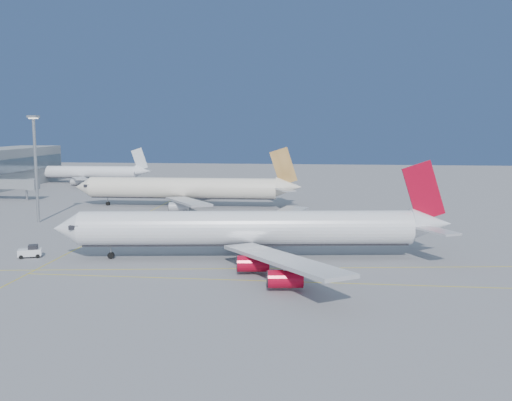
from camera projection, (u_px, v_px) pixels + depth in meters
name	position (u px, v px, depth m)	size (l,w,h in m)	color
ground	(279.00, 260.00, 102.21)	(500.00, 500.00, 0.00)	slate
jet_bridge	(5.00, 184.00, 182.64)	(23.60, 3.60, 6.90)	gray
taxiway_lines	(205.00, 250.00, 110.07)	(118.86, 140.00, 0.02)	#CFBC0B
airliner_virgin	(255.00, 229.00, 103.14)	(72.27, 64.44, 17.84)	white
airliner_etihad	(187.00, 188.00, 168.28)	(67.96, 62.92, 17.77)	silver
airliner_third	(86.00, 172.00, 236.43)	(55.04, 50.86, 14.79)	white
pushback_tug	(30.00, 252.00, 104.19)	(4.53, 3.64, 2.29)	white
light_mast	(35.00, 160.00, 139.75)	(2.27, 2.27, 26.31)	gray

